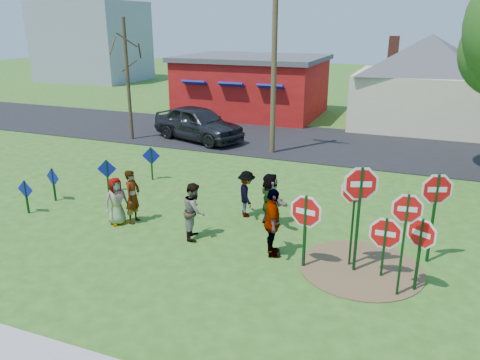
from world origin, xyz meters
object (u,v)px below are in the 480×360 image
object	(u,v)px
utility_pole	(274,63)
stop_sign_c	(406,222)
stop_sign_b	(355,199)
person_b	(133,197)
stop_sign_d	(436,196)
stop_sign_a	(306,217)
person_a	(116,201)
suv	(198,123)

from	to	relation	value
utility_pole	stop_sign_c	bearing A→B (deg)	-58.75
stop_sign_b	person_b	distance (m)	6.94
stop_sign_c	utility_pole	world-z (taller)	utility_pole
stop_sign_d	utility_pole	distance (m)	11.62
stop_sign_a	stop_sign_c	size ratio (longest dim) A/B	0.80
person_a	stop_sign_b	bearing A→B (deg)	-58.06
suv	person_b	bearing A→B (deg)	-145.61
stop_sign_d	person_a	distance (m)	9.29
stop_sign_a	suv	xyz separation A→B (m)	(-8.63, 11.25, -0.48)
stop_sign_a	person_b	xyz separation A→B (m)	(-5.75, 0.81, -0.56)
stop_sign_c	suv	bearing A→B (deg)	124.41
stop_sign_a	stop_sign_b	bearing A→B (deg)	33.49
person_b	suv	world-z (taller)	suv
stop_sign_a	stop_sign_b	world-z (taller)	stop_sign_b
stop_sign_d	utility_pole	xyz separation A→B (m)	(-7.20, 8.80, 2.40)
stop_sign_b	stop_sign_d	world-z (taller)	stop_sign_d
stop_sign_a	person_a	xyz separation A→B (m)	(-6.16, 0.51, -0.65)
stop_sign_a	stop_sign_c	xyz separation A→B (m)	(2.38, -0.52, 0.46)
stop_sign_a	stop_sign_b	distance (m)	1.30
stop_sign_d	suv	world-z (taller)	stop_sign_d
stop_sign_b	stop_sign_c	distance (m)	1.64
person_a	suv	xyz separation A→B (m)	(-2.48, 10.74, 0.18)
stop_sign_c	stop_sign_d	world-z (taller)	stop_sign_c
stop_sign_c	person_b	world-z (taller)	stop_sign_c
stop_sign_c	person_b	xyz separation A→B (m)	(-8.13, 1.33, -1.02)
person_b	stop_sign_d	bearing A→B (deg)	-87.68
stop_sign_c	person_b	distance (m)	8.31
person_a	stop_sign_c	bearing A→B (deg)	-64.93
person_a	person_b	world-z (taller)	person_b
stop_sign_c	suv	distance (m)	16.15
person_a	utility_pole	bearing A→B (deg)	20.51
stop_sign_b	suv	distance (m)	14.53
suv	stop_sign_d	bearing A→B (deg)	-111.01
stop_sign_a	stop_sign_c	distance (m)	2.48
person_a	stop_sign_d	bearing A→B (deg)	-51.95
stop_sign_d	person_a	xyz separation A→B (m)	(-9.17, -0.98, -1.09)
suv	person_a	bearing A→B (deg)	-148.07
person_b	utility_pole	xyz separation A→B (m)	(1.57, 9.48, 3.40)
utility_pole	person_a	bearing A→B (deg)	-101.42
stop_sign_b	person_b	bearing A→B (deg)	162.91
person_a	suv	size ratio (longest dim) A/B	0.29
stop_sign_a	suv	bearing A→B (deg)	136.39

